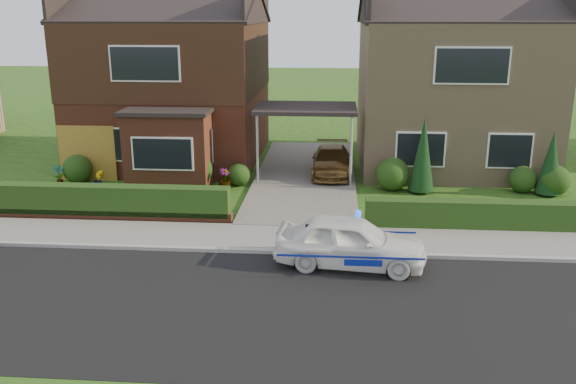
# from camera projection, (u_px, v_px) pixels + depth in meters

# --- Properties ---
(ground) EXTENTS (120.00, 120.00, 0.00)m
(ground) POSITION_uv_depth(u_px,v_px,m) (281.00, 308.00, 13.26)
(ground) COLOR #214512
(ground) RESTS_ON ground
(road) EXTENTS (60.00, 6.00, 0.02)m
(road) POSITION_uv_depth(u_px,v_px,m) (281.00, 308.00, 13.26)
(road) COLOR black
(road) RESTS_ON ground
(kerb) EXTENTS (60.00, 0.16, 0.12)m
(kerb) POSITION_uv_depth(u_px,v_px,m) (291.00, 252.00, 16.16)
(kerb) COLOR #9E9993
(kerb) RESTS_ON ground
(sidewalk) EXTENTS (60.00, 2.00, 0.10)m
(sidewalk) POSITION_uv_depth(u_px,v_px,m) (294.00, 239.00, 17.17)
(sidewalk) COLOR slate
(sidewalk) RESTS_ON ground
(driveway) EXTENTS (3.80, 12.00, 0.12)m
(driveway) POSITION_uv_depth(u_px,v_px,m) (306.00, 176.00, 23.76)
(driveway) COLOR #666059
(driveway) RESTS_ON ground
(house_left) EXTENTS (7.50, 9.53, 7.25)m
(house_left) POSITION_uv_depth(u_px,v_px,m) (174.00, 70.00, 25.90)
(house_left) COLOR brown
(house_left) RESTS_ON ground
(house_right) EXTENTS (7.50, 8.06, 7.25)m
(house_right) POSITION_uv_depth(u_px,v_px,m) (450.00, 76.00, 25.18)
(house_right) COLOR tan
(house_right) RESTS_ON ground
(carport_link) EXTENTS (3.80, 3.00, 2.77)m
(carport_link) POSITION_uv_depth(u_px,v_px,m) (306.00, 110.00, 22.98)
(carport_link) COLOR black
(carport_link) RESTS_ON ground
(garage_door) EXTENTS (2.20, 0.10, 2.10)m
(garage_door) POSITION_uv_depth(u_px,v_px,m) (87.00, 153.00, 23.09)
(garage_door) COLOR brown
(garage_door) RESTS_ON ground
(dwarf_wall) EXTENTS (7.70, 0.25, 0.36)m
(dwarf_wall) POSITION_uv_depth(u_px,v_px,m) (108.00, 216.00, 18.70)
(dwarf_wall) COLOR brown
(dwarf_wall) RESTS_ON ground
(hedge_left) EXTENTS (7.50, 0.55, 0.90)m
(hedge_left) POSITION_uv_depth(u_px,v_px,m) (110.00, 220.00, 18.90)
(hedge_left) COLOR #183310
(hedge_left) RESTS_ON ground
(hedge_right) EXTENTS (7.50, 0.55, 0.80)m
(hedge_right) POSITION_uv_depth(u_px,v_px,m) (492.00, 231.00, 17.95)
(hedge_right) COLOR #183310
(hedge_right) RESTS_ON ground
(shrub_left_far) EXTENTS (1.08, 1.08, 1.08)m
(shrub_left_far) POSITION_uv_depth(u_px,v_px,m) (77.00, 169.00, 22.81)
(shrub_left_far) COLOR #183310
(shrub_left_far) RESTS_ON ground
(shrub_left_mid) EXTENTS (1.32, 1.32, 1.32)m
(shrub_left_mid) POSITION_uv_depth(u_px,v_px,m) (194.00, 170.00, 22.26)
(shrub_left_mid) COLOR #183310
(shrub_left_mid) RESTS_ON ground
(shrub_left_near) EXTENTS (0.84, 0.84, 0.84)m
(shrub_left_near) POSITION_uv_depth(u_px,v_px,m) (239.00, 175.00, 22.50)
(shrub_left_near) COLOR #183310
(shrub_left_near) RESTS_ON ground
(shrub_right_near) EXTENTS (1.20, 1.20, 1.20)m
(shrub_right_near) POSITION_uv_depth(u_px,v_px,m) (392.00, 174.00, 21.84)
(shrub_right_near) COLOR #183310
(shrub_right_near) RESTS_ON ground
(shrub_right_mid) EXTENTS (0.96, 0.96, 0.96)m
(shrub_right_mid) POSITION_uv_depth(u_px,v_px,m) (523.00, 179.00, 21.64)
(shrub_right_mid) COLOR #183310
(shrub_right_mid) RESTS_ON ground
(shrub_right_far) EXTENTS (1.08, 1.08, 1.08)m
(shrub_right_far) POSITION_uv_depth(u_px,v_px,m) (555.00, 180.00, 21.26)
(shrub_right_far) COLOR #183310
(shrub_right_far) RESTS_ON ground
(conifer_a) EXTENTS (0.90, 0.90, 2.60)m
(conifer_a) POSITION_uv_depth(u_px,v_px,m) (423.00, 157.00, 21.38)
(conifer_a) COLOR black
(conifer_a) RESTS_ON ground
(conifer_b) EXTENTS (0.90, 0.90, 2.20)m
(conifer_b) POSITION_uv_depth(u_px,v_px,m) (551.00, 165.00, 21.12)
(conifer_b) COLOR black
(conifer_b) RESTS_ON ground
(police_car) EXTENTS (3.48, 3.93, 1.45)m
(police_car) POSITION_uv_depth(u_px,v_px,m) (350.00, 242.00, 15.26)
(police_car) COLOR white
(police_car) RESTS_ON ground
(driveway_car) EXTENTS (1.50, 3.66, 1.06)m
(driveway_car) POSITION_uv_depth(u_px,v_px,m) (332.00, 161.00, 23.63)
(driveway_car) COLOR brown
(driveway_car) RESTS_ON driveway
(potted_plant_a) EXTENTS (0.49, 0.42, 0.78)m
(potted_plant_a) POSITION_uv_depth(u_px,v_px,m) (59.00, 176.00, 22.41)
(potted_plant_a) COLOR gray
(potted_plant_a) RESTS_ON ground
(potted_plant_b) EXTENTS (0.52, 0.47, 0.77)m
(potted_plant_b) POSITION_uv_depth(u_px,v_px,m) (99.00, 181.00, 21.84)
(potted_plant_b) COLOR gray
(potted_plant_b) RESTS_ON ground
(potted_plant_c) EXTENTS (0.60, 0.60, 0.77)m
(potted_plant_c) POSITION_uv_depth(u_px,v_px,m) (224.00, 180.00, 21.96)
(potted_plant_c) COLOR gray
(potted_plant_c) RESTS_ON ground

